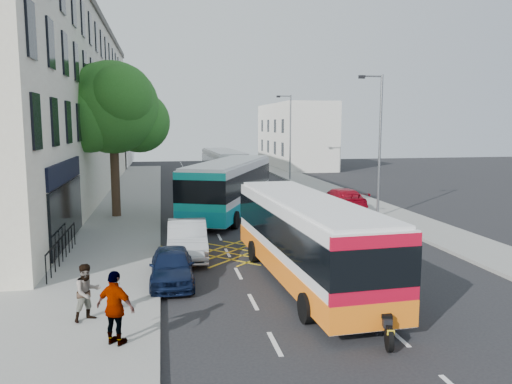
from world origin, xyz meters
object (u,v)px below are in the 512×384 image
bus_near (306,238)px  distant_car_grey (220,168)px  parked_car_silver (187,239)px  pedestrian_far (116,308)px  lamp_far (289,133)px  red_hatchback (341,199)px  distant_car_silver (237,166)px  pedestrian_near (87,292)px  bus_mid (230,187)px  parked_car_blue (172,266)px  street_tree (112,108)px  lamp_near (378,138)px  motorbike (384,306)px  distant_car_dark (244,162)px  bus_far (224,167)px

bus_near → distant_car_grey: (1.53, 38.34, -0.88)m
parked_car_silver → pedestrian_far: 8.60m
lamp_far → pedestrian_far: 37.23m
red_hatchback → distant_car_silver: 26.03m
red_hatchback → pedestrian_near: 20.81m
lamp_far → pedestrian_far: size_ratio=4.40×
parked_car_silver → pedestrian_far: bearing=-102.2°
bus_mid → parked_car_blue: (-3.70, -12.56, -1.09)m
bus_near → pedestrian_far: bus_near is taller
street_tree → parked_car_silver: (3.61, -9.25, -5.56)m
parked_car_blue → distant_car_silver: size_ratio=0.86×
lamp_near → motorbike: lamp_near is taller
parked_car_silver → parked_car_blue: bearing=-99.5°
bus_near → distant_car_dark: bearing=80.4°
street_tree → pedestrian_near: 16.79m
bus_far → parked_car_blue: bus_far is taller
motorbike → distant_car_dark: motorbike is taller
bus_mid → motorbike: bus_mid is taller
bus_near → pedestrian_far: bearing=-147.3°
bus_far → red_hatchback: bearing=-70.4°
bus_near → distant_car_silver: bus_near is taller
motorbike → distant_car_silver: 44.37m
bus_mid → distant_car_grey: bearing=107.2°
street_tree → motorbike: size_ratio=4.26×
parked_car_blue → parked_car_silver: bearing=79.6°
lamp_near → lamp_far: 20.00m
lamp_near → pedestrian_near: (-14.10, -12.94, -3.68)m
distant_car_dark → pedestrian_near: (-12.42, -49.40, 0.35)m
lamp_near → bus_mid: 9.06m
distant_car_silver → parked_car_blue: bearing=74.8°
street_tree → distant_car_dark: street_tree is taller
bus_mid → distant_car_silver: (4.40, 26.23, -0.99)m
bus_mid → parked_car_silver: bus_mid is taller
lamp_near → bus_mid: bearing=160.7°
motorbike → parked_car_silver: 9.98m
lamp_near → parked_car_blue: size_ratio=2.19×
parked_car_blue → pedestrian_far: pedestrian_far is taller
lamp_near → parked_car_silver: (-11.10, -6.29, -3.88)m
lamp_near → distant_car_grey: bearing=101.5°
distant_car_dark → pedestrian_far: pedestrian_far is taller
motorbike → pedestrian_far: (-6.60, 0.59, 0.18)m
bus_mid → motorbike: (1.48, -18.04, -0.84)m
bus_near → distant_car_dark: bus_near is taller
bus_mid → parked_car_silver: (-3.00, -9.12, -0.98)m
parked_car_silver → red_hatchback: parked_car_silver is taller
parked_car_blue → pedestrian_near: bearing=-124.5°
lamp_near → bus_mid: lamp_near is taller
parked_car_blue → red_hatchback: red_hatchback is taller
lamp_near → motorbike: size_ratio=3.87×
distant_car_dark → distant_car_grey: bearing=68.4°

